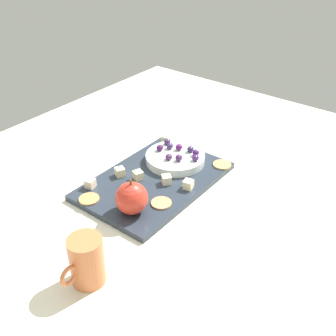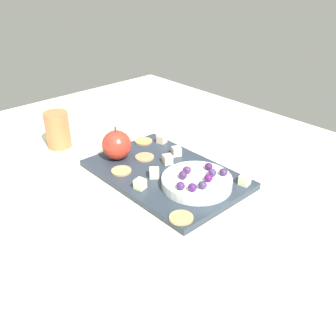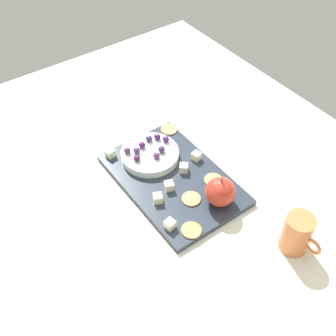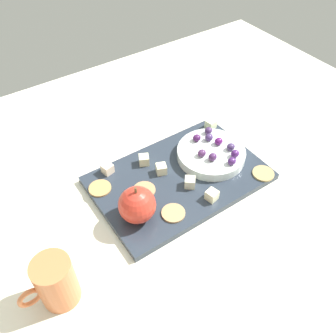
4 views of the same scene
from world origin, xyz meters
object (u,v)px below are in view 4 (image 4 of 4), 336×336
at_px(grape_2, 231,147).
at_px(grape_4, 208,131).
at_px(cheese_cube_3, 107,169).
at_px(grape_8, 232,161).
at_px(serving_dish, 211,154).
at_px(cheese_cube_0, 212,195).
at_px(platter, 180,179).
at_px(cracker_3, 144,190).
at_px(cracker_2, 263,173).
at_px(cheese_cube_4, 144,160).
at_px(cheese_cube_5, 190,182).
at_px(cup, 56,282).
at_px(grape_7, 197,138).
at_px(grape_1, 219,141).
at_px(cheese_cube_1, 161,169).
at_px(grape_0, 235,154).
at_px(grape_5, 213,157).
at_px(grape_3, 202,153).
at_px(grape_6, 209,137).
at_px(cracker_1, 100,188).
at_px(cracker_0, 173,213).
at_px(cheese_cube_2, 211,124).

xyz_separation_m(grape_2, grape_4, (-0.01, 0.07, -0.00)).
height_order(cheese_cube_3, grape_8, grape_8).
height_order(serving_dish, cheese_cube_0, same).
bearing_deg(platter, cracker_3, 172.97).
bearing_deg(cracker_2, cheese_cube_4, 138.30).
bearing_deg(cheese_cube_5, cup, -168.14).
height_order(grape_4, grape_7, same).
height_order(cheese_cube_3, cracker_3, cheese_cube_3).
bearing_deg(grape_1, cheese_cube_3, 161.03).
distance_m(cheese_cube_1, grape_0, 0.17).
distance_m(grape_5, cup, 0.40).
bearing_deg(cheese_cube_1, cheese_cube_0, -70.20).
xyz_separation_m(cracker_3, grape_3, (0.15, -0.00, 0.03)).
distance_m(cheese_cube_3, grape_3, 0.21).
distance_m(grape_0, grape_4, 0.10).
distance_m(cracker_2, cup, 0.48).
bearing_deg(cracker_2, grape_1, 106.93).
xyz_separation_m(grape_2, grape_3, (-0.07, 0.02, -0.00)).
distance_m(grape_1, grape_6, 0.03).
xyz_separation_m(grape_4, cup, (-0.45, -0.16, 0.00)).
bearing_deg(cheese_cube_4, cheese_cube_3, 164.85).
distance_m(platter, cheese_cube_1, 0.05).
relative_size(cracker_3, grape_2, 2.49).
relative_size(cracker_1, grape_8, 2.49).
relative_size(platter, cheese_cube_1, 16.92).
bearing_deg(cheese_cube_5, cracker_2, -22.55).
xyz_separation_m(platter, cracker_0, (-0.07, -0.07, 0.01)).
bearing_deg(grape_7, cup, -158.98).
bearing_deg(grape_1, cheese_cube_0, -134.67).
height_order(grape_5, grape_8, grape_5).
height_order(serving_dish, grape_3, grape_3).
bearing_deg(grape_2, serving_dish, 148.75).
bearing_deg(cheese_cube_2, cracker_1, -175.29).
bearing_deg(cheese_cube_2, cheese_cube_4, -176.02).
bearing_deg(cracker_0, cheese_cube_2, 36.00).
height_order(grape_3, grape_5, grape_5).
xyz_separation_m(grape_4, grape_6, (-0.01, -0.02, 0.00)).
bearing_deg(cracker_0, grape_3, 31.60).
relative_size(cracker_0, cup, 0.48).
bearing_deg(cracker_0, grape_5, 22.05).
bearing_deg(cracker_1, grape_8, -23.66).
bearing_deg(grape_3, cracker_3, 179.57).
bearing_deg(grape_6, cheese_cube_4, 165.86).
relative_size(serving_dish, cup, 1.57).
height_order(cheese_cube_2, grape_8, grape_8).
xyz_separation_m(cheese_cube_3, cracker_1, (-0.04, -0.03, -0.01)).
bearing_deg(grape_4, cracker_1, 178.76).
distance_m(cheese_cube_1, cheese_cube_3, 0.12).
height_order(cheese_cube_0, cracker_0, cheese_cube_0).
bearing_deg(cheese_cube_0, grape_0, 26.22).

